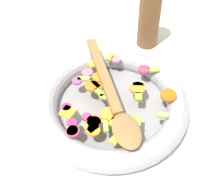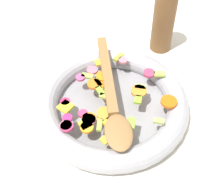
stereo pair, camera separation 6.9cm
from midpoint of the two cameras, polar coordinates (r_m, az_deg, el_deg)
The scene contains 5 objects.
ground_plane at distance 0.73m, azimuth -2.71°, elevation -2.75°, with size 4.00×4.00×0.00m, color silver.
skillet at distance 0.71m, azimuth -2.77°, elevation -1.64°, with size 0.35×0.35×0.05m.
chopped_vegetables at distance 0.68m, azimuth -3.71°, elevation -0.86°, with size 0.26×0.27×0.01m.
wooden_spoon at distance 0.67m, azimuth -2.50°, elevation -0.66°, with size 0.34×0.06×0.01m.
pepper_mill at distance 0.85m, azimuth 4.49°, elevation 14.32°, with size 0.06×0.06×0.20m.
Camera 1 is at (-0.43, 0.15, 0.57)m, focal length 50.00 mm.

